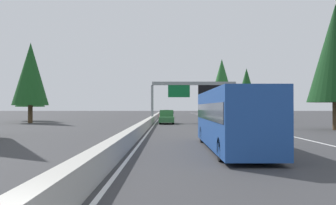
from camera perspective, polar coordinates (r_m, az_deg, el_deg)
The scene contains 16 objects.
ground_plane at distance 64.21m, azimuth -1.83°, elevation -2.76°, with size 320.00×320.00×0.00m, color #38383A.
median_barrier at distance 84.19m, azimuth -1.62°, elevation -1.98°, with size 180.00×0.56×0.90m, color #ADAAA3.
shoulder_stripe_right at distance 74.79m, azimuth 7.27°, elevation -2.47°, with size 160.00×0.16×0.01m, color silver.
shoulder_stripe_median at distance 74.19m, azimuth -1.40°, elevation -2.49°, with size 160.00×0.16×0.01m, color silver.
sign_gantry_overhead at distance 52.98m, azimuth 4.34°, elevation 1.99°, with size 0.50×12.68×6.01m.
bus_near_center at distance 19.09m, azimuth 10.02°, elevation -2.32°, with size 11.50×2.55×3.10m.
pickup_far_center at distance 49.15m, azimuth -0.23°, elevation -2.31°, with size 5.60×2.00×1.86m.
sedan_mid_left at distance 46.31m, azimuth 8.77°, elevation -2.68°, with size 4.40×1.80×1.47m.
sedan_mid_center at distance 110.96m, azimuth -0.27°, elevation -1.57°, with size 4.40×1.80×1.47m.
sedan_near_right at distance 79.63m, azimuth -0.18°, elevation -1.89°, with size 4.40×1.80×1.47m.
conifer_right_near at distance 39.40m, azimuth 25.11°, elevation 7.11°, with size 5.49×5.49×12.48m.
conifer_right_mid at distance 61.43m, azimuth 12.37°, elevation 2.14°, with size 3.87×3.87×8.80m.
conifer_right_far at distance 94.24m, azimuth 8.63°, elevation 2.21°, with size 5.16×5.16×11.72m.
conifer_right_distant at distance 91.08m, azimuth 8.55°, elevation 3.34°, with size 6.33×6.33×14.40m.
conifer_left_near at distance 54.93m, azimuth -21.01°, elevation 4.25°, with size 5.06×5.06×11.50m.
conifer_left_mid at distance 63.71m, azimuth -21.05°, elevation 3.04°, with size 4.65×4.65×10.56m.
Camera 1 is at (-4.14, -1.96, 2.24)m, focal length 38.35 mm.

